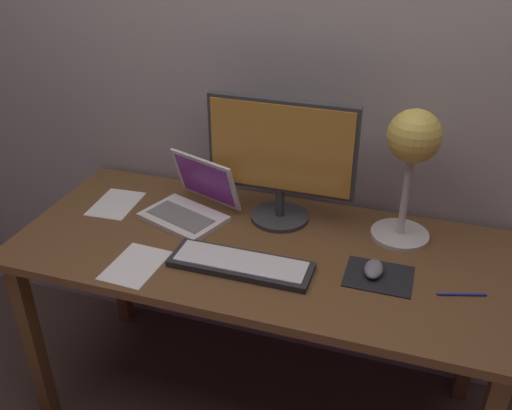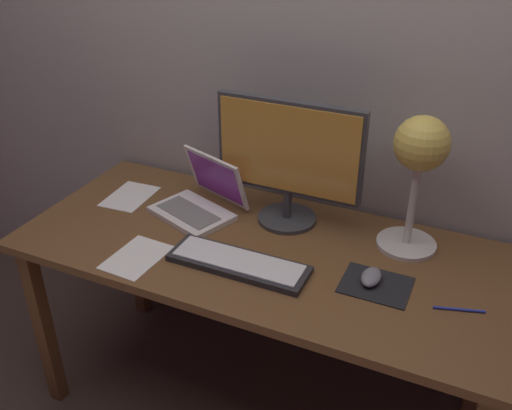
# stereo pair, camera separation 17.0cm
# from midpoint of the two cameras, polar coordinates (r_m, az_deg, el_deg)

# --- Properties ---
(ground_plane) EXTENTS (4.80, 4.80, 0.00)m
(ground_plane) POSITION_cam_midpoint_polar(r_m,az_deg,el_deg) (2.33, -1.93, -19.49)
(ground_plane) COLOR #47382D
(ground_plane) RESTS_ON ground
(back_wall) EXTENTS (4.80, 0.06, 2.60)m
(back_wall) POSITION_cam_midpoint_polar(r_m,az_deg,el_deg) (1.96, 1.50, 15.98)
(back_wall) COLOR #A8A099
(back_wall) RESTS_ON ground
(desk) EXTENTS (1.60, 0.70, 0.74)m
(desk) POSITION_cam_midpoint_polar(r_m,az_deg,el_deg) (1.88, -2.26, -6.21)
(desk) COLOR brown
(desk) RESTS_ON ground
(monitor) EXTENTS (0.50, 0.20, 0.44)m
(monitor) POSITION_cam_midpoint_polar(r_m,az_deg,el_deg) (1.87, -0.06, 5.00)
(monitor) COLOR #38383A
(monitor) RESTS_ON desk
(keyboard_main) EXTENTS (0.44, 0.14, 0.03)m
(keyboard_main) POSITION_cam_midpoint_polar(r_m,az_deg,el_deg) (1.74, -4.35, -6.04)
(keyboard_main) COLOR #28282B
(keyboard_main) RESTS_ON desk
(laptop) EXTENTS (0.34, 0.33, 0.20)m
(laptop) POSITION_cam_midpoint_polar(r_m,az_deg,el_deg) (2.01, -8.72, 0.49)
(laptop) COLOR silver
(laptop) RESTS_ON desk
(desk_lamp) EXTENTS (0.19, 0.19, 0.44)m
(desk_lamp) POSITION_cam_midpoint_polar(r_m,az_deg,el_deg) (1.77, 12.88, 5.46)
(desk_lamp) COLOR beige
(desk_lamp) RESTS_ON desk
(mousepad) EXTENTS (0.20, 0.16, 0.00)m
(mousepad) POSITION_cam_midpoint_polar(r_m,az_deg,el_deg) (1.72, 9.51, -7.22)
(mousepad) COLOR black
(mousepad) RESTS_ON desk
(mouse) EXTENTS (0.06, 0.10, 0.03)m
(mouse) POSITION_cam_midpoint_polar(r_m,az_deg,el_deg) (1.72, 9.02, -6.49)
(mouse) COLOR slate
(mouse) RESTS_ON mousepad
(paper_sheet_near_mouse) EXTENTS (0.16, 0.22, 0.00)m
(paper_sheet_near_mouse) POSITION_cam_midpoint_polar(r_m,az_deg,el_deg) (2.16, -16.18, 0.06)
(paper_sheet_near_mouse) COLOR white
(paper_sheet_near_mouse) RESTS_ON desk
(paper_sheet_by_keyboard) EXTENTS (0.16, 0.22, 0.00)m
(paper_sheet_by_keyboard) POSITION_cam_midpoint_polar(r_m,az_deg,el_deg) (1.80, -14.76, -5.98)
(paper_sheet_by_keyboard) COLOR white
(paper_sheet_by_keyboard) RESTS_ON desk
(pen) EXTENTS (0.14, 0.05, 0.01)m
(pen) POSITION_cam_midpoint_polar(r_m,az_deg,el_deg) (1.70, 17.37, -8.70)
(pen) COLOR #2633A5
(pen) RESTS_ON desk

